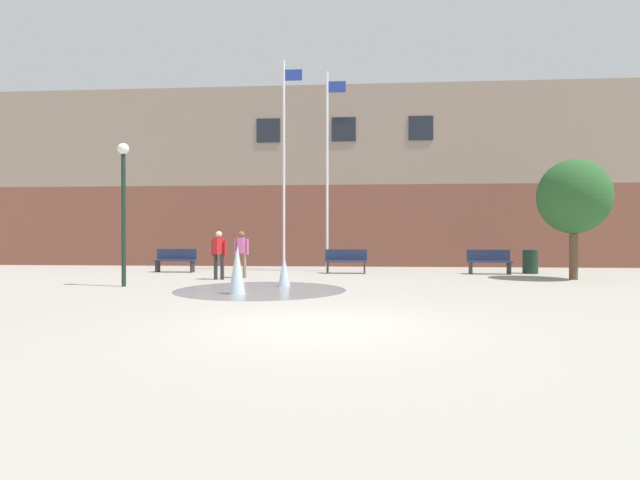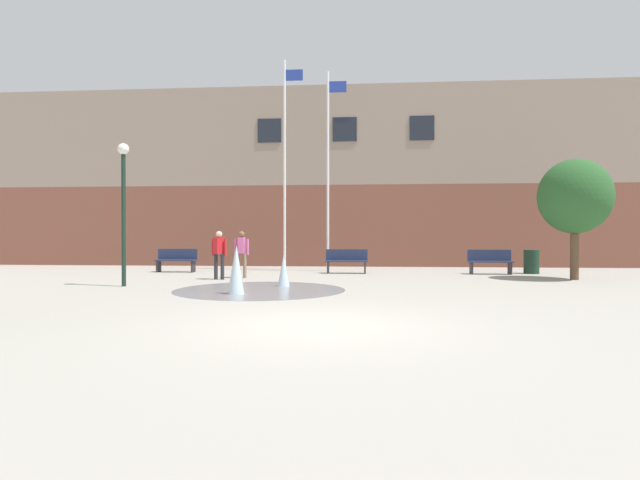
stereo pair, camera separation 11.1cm
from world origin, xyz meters
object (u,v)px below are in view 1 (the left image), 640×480
Objects in this scene: trash_can at (530,262)px; street_tree_near_building at (574,197)px; adult_near_bench at (241,251)px; lamp_post_left_lane at (123,193)px; park_bench_far_right at (489,261)px; flagpole_right at (328,165)px; park_bench_center at (346,261)px; teen_by_trashcan at (219,251)px; park_bench_under_left_flagpole at (176,260)px; flagpole_left at (285,159)px.

street_tree_near_building reaches higher than trash_can.
trash_can is (10.48, 2.71, -0.48)m from adult_near_bench.
lamp_post_left_lane is (-2.69, -3.00, 1.71)m from adult_near_bench.
flagpole_right is (-6.12, 1.18, 3.81)m from park_bench_far_right.
park_bench_far_right is 7.30m from flagpole_right.
park_bench_far_right is 3.77m from street_tree_near_building.
park_bench_far_right is at bearing -167.26° from trash_can.
trash_can is 0.23× the size of street_tree_near_building.
park_bench_far_right is at bearing 134.89° from street_tree_near_building.
park_bench_center is 1.01× the size of teen_by_trashcan.
trash_can is (13.17, 5.71, -2.19)m from lamp_post_left_lane.
adult_near_bench reaches higher than park_bench_under_left_flagpole.
street_tree_near_building reaches higher than park_bench_center.
teen_by_trashcan is 11.59m from trash_can.
adult_near_bench is 10.84m from trash_can.
adult_near_bench is at bearing -105.44° from flagpole_left.
park_bench_far_right is 1.66m from trash_can.
adult_near_bench is (-8.86, -2.34, 0.45)m from park_bench_far_right.
teen_by_trashcan is at bearing -128.62° from flagpole_right.
lamp_post_left_lane is (-11.55, -5.34, 2.16)m from park_bench_far_right.
trash_can is at bearing 138.27° from teen_by_trashcan.
teen_by_trashcan reaches higher than park_bench_under_left_flagpole.
street_tree_near_building is at bearing -78.20° from trash_can.
park_bench_under_left_flagpole is 13.68m from trash_can.
street_tree_near_building is (7.50, -2.14, 2.23)m from park_bench_center.
park_bench_under_left_flagpole is at bearing -169.59° from flagpole_right.
park_bench_center is 1.00× the size of park_bench_far_right.
lamp_post_left_lane is at bearing -10.52° from teen_by_trashcan.
flagpole_right is (-0.76, 1.19, 3.81)m from park_bench_center.
street_tree_near_building is at bearing 125.54° from teen_by_trashcan.
teen_by_trashcan reaches higher than park_bench_center.
street_tree_near_building is at bearing -8.95° from park_bench_under_left_flagpole.
street_tree_near_building is (11.60, 0.85, 1.78)m from teen_by_trashcan.
park_bench_center is at bearing -57.37° from flagpole_right.
park_bench_center is 5.10m from teen_by_trashcan.
lamp_post_left_lane is (-2.10, -2.34, 1.71)m from teen_by_trashcan.
teen_by_trashcan is 0.20× the size of flagpole_right.
park_bench_under_left_flagpole is 14.56m from street_tree_near_building.
teen_by_trashcan is at bearing 48.14° from lamp_post_left_lane.
park_bench_center is at bearing 157.46° from teen_by_trashcan.
teen_by_trashcan is 3.58m from lamp_post_left_lane.
flagpole_left is 7.72m from lamp_post_left_lane.
flagpole_left is at bearing 180.00° from flagpole_right.
park_bench_center is 4.24m from adult_near_bench.
park_bench_under_left_flagpole is 5.93m from flagpole_left.
flagpole_right is at bearing 172.72° from teen_by_trashcan.
street_tree_near_building is at bearing 88.51° from adult_near_bench.
adult_near_bench is 4.38m from lamp_post_left_lane.
flagpole_right is at bearing 122.63° from park_bench_center.
trash_can is (7.74, -0.81, -3.84)m from flagpole_right.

